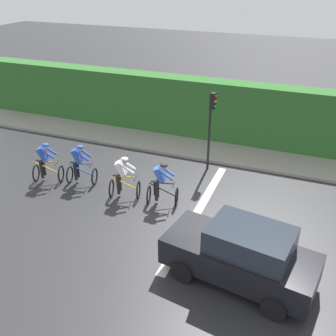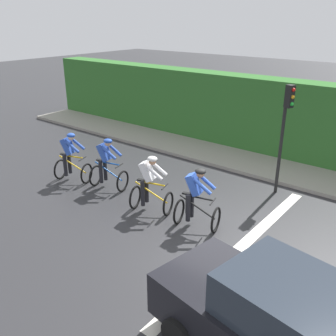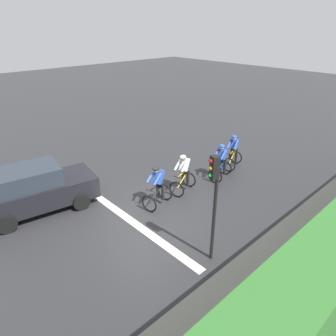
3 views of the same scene
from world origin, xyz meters
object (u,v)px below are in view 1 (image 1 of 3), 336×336
(car_black, at_px, (242,254))
(traffic_light_near_crossing, at_px, (211,120))
(cyclist_fourth, at_px, (161,185))
(cyclist_second, at_px, (80,165))
(cyclist_lead, at_px, (46,163))
(cyclist_mid, at_px, (123,178))

(car_black, distance_m, traffic_light_near_crossing, 6.73)
(cyclist_fourth, bearing_deg, cyclist_second, 86.34)
(cyclist_second, bearing_deg, cyclist_lead, 104.25)
(traffic_light_near_crossing, bearing_deg, cyclist_fourth, 165.77)
(cyclist_second, xyz_separation_m, car_black, (-3.00, -7.01, 0.08))
(cyclist_lead, xyz_separation_m, cyclist_fourth, (0.12, -4.89, 0.00))
(cyclist_lead, distance_m, car_black, 8.77)
(traffic_light_near_crossing, bearing_deg, cyclist_lead, 120.61)
(cyclist_lead, distance_m, cyclist_second, 1.39)
(cyclist_fourth, bearing_deg, car_black, -128.70)
(cyclist_lead, height_order, cyclist_second, same)
(car_black, relative_size, traffic_light_near_crossing, 1.29)
(cyclist_lead, height_order, car_black, car_black)
(cyclist_second, height_order, cyclist_fourth, same)
(cyclist_mid, distance_m, traffic_light_near_crossing, 4.31)
(cyclist_mid, xyz_separation_m, car_black, (-2.69, -4.95, 0.08))
(cyclist_lead, distance_m, cyclist_mid, 3.40)
(cyclist_second, distance_m, cyclist_fourth, 3.54)
(cyclist_second, height_order, traffic_light_near_crossing, traffic_light_near_crossing)
(car_black, height_order, traffic_light_near_crossing, traffic_light_near_crossing)
(cyclist_second, relative_size, cyclist_fourth, 1.00)
(traffic_light_near_crossing, bearing_deg, cyclist_second, 124.83)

